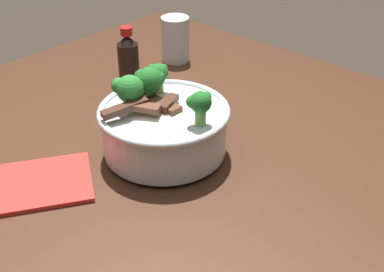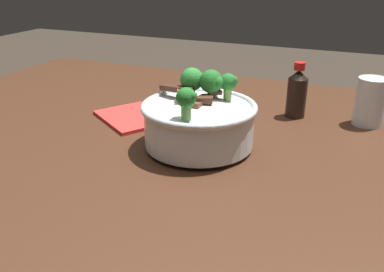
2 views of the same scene
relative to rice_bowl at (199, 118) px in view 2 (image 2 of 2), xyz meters
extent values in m
cube|color=#472819|center=(-0.13, 0.05, -0.08)|extent=(1.35, 1.02, 0.04)
cube|color=#472819|center=(-0.73, 0.48, -0.47)|extent=(0.07, 0.07, 0.72)
cylinder|color=silver|center=(0.00, 0.00, -0.06)|extent=(0.09, 0.09, 0.01)
cylinder|color=silver|center=(0.00, 0.00, -0.01)|extent=(0.22, 0.22, 0.08)
torus|color=silver|center=(0.00, 0.00, 0.02)|extent=(0.23, 0.23, 0.01)
ellipsoid|color=white|center=(0.00, 0.00, 0.01)|extent=(0.19, 0.19, 0.05)
cube|color=#563323|center=(0.01, 0.06, 0.04)|extent=(0.05, 0.07, 0.02)
cube|color=brown|center=(-0.04, 0.00, 0.04)|extent=(0.04, 0.05, 0.01)
cube|color=brown|center=(0.00, 0.00, 0.03)|extent=(0.03, 0.07, 0.01)
cube|color=#4C2B1E|center=(0.00, -0.01, 0.04)|extent=(0.05, 0.03, 0.01)
cube|color=#4C2B1E|center=(-0.06, 0.03, 0.05)|extent=(0.08, 0.04, 0.02)
cylinder|color=#6BA84C|center=(0.01, -0.08, 0.04)|extent=(0.02, 0.02, 0.03)
sphere|color=#237028|center=(0.01, -0.08, 0.07)|extent=(0.04, 0.04, 0.04)
sphere|color=#237028|center=(0.02, -0.08, 0.07)|extent=(0.02, 0.02, 0.02)
sphere|color=#237028|center=(0.00, -0.07, 0.07)|extent=(0.02, 0.02, 0.02)
cylinder|color=#7AB256|center=(-0.03, 0.04, 0.04)|extent=(0.01, 0.01, 0.02)
sphere|color=#2D8433|center=(-0.03, 0.04, 0.06)|extent=(0.05, 0.05, 0.05)
sphere|color=#2D8433|center=(-0.02, 0.05, 0.06)|extent=(0.02, 0.02, 0.02)
sphere|color=#2D8433|center=(-0.04, 0.06, 0.07)|extent=(0.03, 0.03, 0.03)
cylinder|color=#7AB256|center=(0.04, 0.05, 0.04)|extent=(0.02, 0.02, 0.03)
sphere|color=#237028|center=(0.04, 0.05, 0.06)|extent=(0.03, 0.03, 0.03)
sphere|color=#237028|center=(0.05, 0.05, 0.07)|extent=(0.02, 0.02, 0.02)
sphere|color=#237028|center=(0.04, 0.06, 0.07)|extent=(0.02, 0.02, 0.02)
cylinder|color=#6BA84C|center=(0.01, 0.04, 0.04)|extent=(0.01, 0.01, 0.02)
sphere|color=#237028|center=(0.01, 0.04, 0.06)|extent=(0.05, 0.05, 0.05)
sphere|color=#237028|center=(0.02, 0.03, 0.07)|extent=(0.02, 0.02, 0.02)
sphere|color=#237028|center=(0.00, 0.06, 0.07)|extent=(0.03, 0.03, 0.03)
cylinder|color=white|center=(0.31, 0.27, -0.06)|extent=(0.06, 0.06, 0.00)
cylinder|color=white|center=(0.31, 0.27, -0.01)|extent=(0.07, 0.07, 0.11)
cylinder|color=silver|center=(0.31, 0.27, -0.02)|extent=(0.06, 0.06, 0.07)
cylinder|color=black|center=(0.15, 0.25, -0.02)|extent=(0.05, 0.05, 0.09)
cone|color=black|center=(0.15, 0.25, 0.04)|extent=(0.04, 0.04, 0.02)
cylinder|color=red|center=(0.15, 0.25, 0.06)|extent=(0.03, 0.03, 0.02)
cube|color=red|center=(-0.21, 0.08, -0.06)|extent=(0.21, 0.20, 0.01)
camera|label=1|loc=(-0.52, -0.53, 0.44)|focal=46.79mm
camera|label=2|loc=(0.28, -0.70, 0.28)|focal=38.17mm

